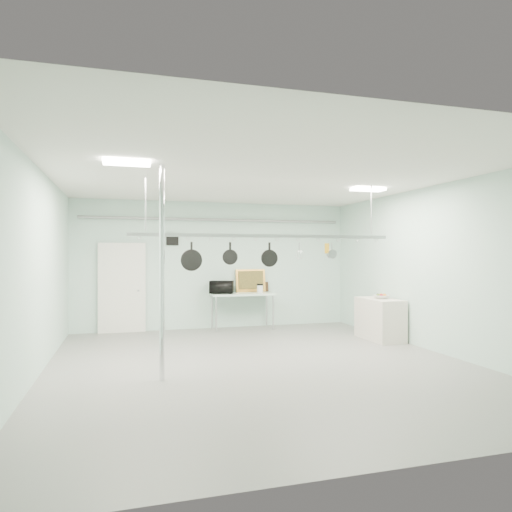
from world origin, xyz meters
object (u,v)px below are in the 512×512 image
object	(u,v)px
coffee_canister	(260,289)
microwave	(222,287)
skillet_left	(192,256)
side_cabinet	(380,319)
prep_table	(242,296)
fruit_bowl	(381,297)
chrome_pole	(162,273)
pot_rack	(266,234)
skillet_mid	(230,253)
skillet_right	(269,254)

from	to	relation	value
coffee_canister	microwave	bearing A→B (deg)	172.57
skillet_left	side_cabinet	bearing A→B (deg)	11.10
coffee_canister	skillet_left	distance (m)	3.94
prep_table	fruit_bowl	size ratio (longest dim) A/B	4.87
fruit_bowl	skillet_left	bearing A→B (deg)	-165.86
chrome_pole	fruit_bowl	size ratio (longest dim) A/B	9.73
prep_table	coffee_canister	distance (m)	0.47
side_cabinet	pot_rack	size ratio (longest dim) A/B	0.25
prep_table	side_cabinet	distance (m)	3.39
prep_table	skillet_mid	xyz separation A→B (m)	(-1.06, -3.30, 1.07)
side_cabinet	skillet_mid	xyz separation A→B (m)	(-3.61, -1.10, 1.45)
prep_table	coffee_canister	size ratio (longest dim) A/B	8.28
coffee_canister	fruit_bowl	bearing A→B (deg)	-44.23
prep_table	skillet_right	size ratio (longest dim) A/B	3.86
side_cabinet	skillet_left	world-z (taller)	skillet_left
fruit_bowl	skillet_mid	size ratio (longest dim) A/B	0.89
skillet_mid	microwave	bearing A→B (deg)	101.16
pot_rack	skillet_mid	world-z (taller)	pot_rack
skillet_mid	side_cabinet	bearing A→B (deg)	37.25
prep_table	side_cabinet	world-z (taller)	prep_table
coffee_canister	fruit_bowl	size ratio (longest dim) A/B	0.59
coffee_canister	skillet_right	xyz separation A→B (m)	(-0.77, -3.19, 0.88)
fruit_bowl	skillet_mid	world-z (taller)	skillet_mid
chrome_pole	skillet_mid	size ratio (longest dim) A/B	8.68
skillet_left	fruit_bowl	bearing A→B (deg)	10.84
chrome_pole	skillet_left	distance (m)	1.09
side_cabinet	fruit_bowl	xyz separation A→B (m)	(0.03, -0.01, 0.49)
coffee_canister	skillet_mid	size ratio (longest dim) A/B	0.52
side_cabinet	skillet_right	distance (m)	3.41
chrome_pole	prep_table	distance (m)	4.85
prep_table	side_cabinet	size ratio (longest dim) A/B	1.33
chrome_pole	skillet_mid	world-z (taller)	chrome_pole
prep_table	pot_rack	world-z (taller)	pot_rack
pot_rack	skillet_right	world-z (taller)	pot_rack
microwave	skillet_left	bearing A→B (deg)	89.06
skillet_left	skillet_mid	bearing A→B (deg)	-3.29
fruit_bowl	skillet_left	size ratio (longest dim) A/B	0.69
skillet_left	skillet_right	distance (m)	1.39
side_cabinet	fruit_bowl	bearing A→B (deg)	-21.56
microwave	fruit_bowl	xyz separation A→B (m)	(3.11, -2.22, -0.12)
pot_rack	coffee_canister	xyz separation A→B (m)	(0.83, 3.19, -1.23)
microwave	prep_table	bearing A→B (deg)	-162.15
coffee_canister	skillet_mid	world-z (taller)	skillet_mid
side_cabinet	microwave	world-z (taller)	microwave
coffee_canister	skillet_right	distance (m)	3.39
microwave	pot_rack	bearing A→B (deg)	111.34
coffee_canister	skillet_left	bearing A→B (deg)	-124.16
chrome_pole	coffee_canister	size ratio (longest dim) A/B	16.56
side_cabinet	skillet_mid	distance (m)	4.05
chrome_pole	skillet_left	world-z (taller)	chrome_pole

